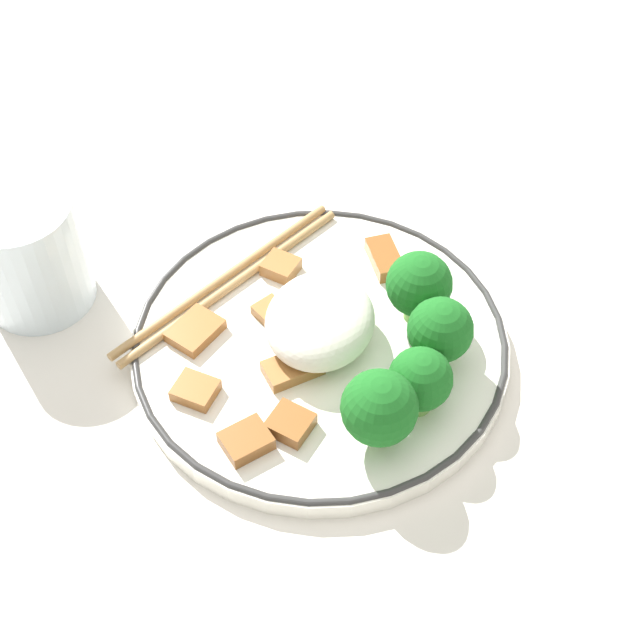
{
  "coord_description": "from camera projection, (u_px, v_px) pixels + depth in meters",
  "views": [
    {
      "loc": [
        0.38,
        0.1,
        0.49
      ],
      "look_at": [
        0.0,
        0.0,
        0.03
      ],
      "focal_mm": 50.0,
      "sensor_mm": 36.0,
      "label": 1
    }
  ],
  "objects": [
    {
      "name": "meat_near_back",
      "position": [
        196.0,
        390.0,
        0.58
      ],
      "size": [
        0.03,
        0.03,
        0.01
      ],
      "color": "#995B28",
      "rests_on": "plate"
    },
    {
      "name": "meat_mid_right",
      "position": [
        246.0,
        441.0,
        0.56
      ],
      "size": [
        0.04,
        0.04,
        0.01
      ],
      "color": "brown",
      "rests_on": "plate"
    },
    {
      "name": "broccoli_back_center",
      "position": [
        420.0,
        380.0,
        0.56
      ],
      "size": [
        0.04,
        0.04,
        0.05
      ],
      "color": "#7FB756",
      "rests_on": "plate"
    },
    {
      "name": "rice_mound",
      "position": [
        319.0,
        320.0,
        0.6
      ],
      "size": [
        0.08,
        0.07,
        0.04
      ],
      "color": "white",
      "rests_on": "plate"
    },
    {
      "name": "broccoli_back_left",
      "position": [
        379.0,
        408.0,
        0.54
      ],
      "size": [
        0.05,
        0.05,
        0.06
      ],
      "color": "#7FB756",
      "rests_on": "plate"
    },
    {
      "name": "broccoli_mid_left",
      "position": [
        419.0,
        285.0,
        0.6
      ],
      "size": [
        0.05,
        0.05,
        0.06
      ],
      "color": "#7FB756",
      "rests_on": "plate"
    },
    {
      "name": "meat_mid_left",
      "position": [
        293.0,
        368.0,
        0.59
      ],
      "size": [
        0.04,
        0.04,
        0.01
      ],
      "color": "#9E6633",
      "rests_on": "plate"
    },
    {
      "name": "plate",
      "position": [
        320.0,
        343.0,
        0.62
      ],
      "size": [
        0.26,
        0.26,
        0.02
      ],
      "color": "white",
      "rests_on": "ground_plane"
    },
    {
      "name": "meat_near_front",
      "position": [
        281.0,
        267.0,
        0.65
      ],
      "size": [
        0.03,
        0.03,
        0.01
      ],
      "color": "#9E6633",
      "rests_on": "plate"
    },
    {
      "name": "meat_near_right",
      "position": [
        273.0,
        314.0,
        0.63
      ],
      "size": [
        0.03,
        0.03,
        0.01
      ],
      "color": "#9E6633",
      "rests_on": "plate"
    },
    {
      "name": "meat_near_left",
      "position": [
        293.0,
        424.0,
        0.56
      ],
      "size": [
        0.03,
        0.03,
        0.01
      ],
      "color": "brown",
      "rests_on": "plate"
    },
    {
      "name": "meat_far_scatter",
      "position": [
        385.0,
        258.0,
        0.66
      ],
      "size": [
        0.04,
        0.04,
        0.01
      ],
      "color": "brown",
      "rests_on": "plate"
    },
    {
      "name": "ground_plane",
      "position": [
        320.0,
        351.0,
        0.63
      ],
      "size": [
        3.0,
        3.0,
        0.0
      ],
      "primitive_type": "plane",
      "color": "silver"
    },
    {
      "name": "chopsticks",
      "position": [
        229.0,
        281.0,
        0.65
      ],
      "size": [
        0.19,
        0.12,
        0.01
      ],
      "color": "#AD8451",
      "rests_on": "plate"
    },
    {
      "name": "drinking_glass",
      "position": [
        29.0,
        253.0,
        0.63
      ],
      "size": [
        0.08,
        0.08,
        0.09
      ],
      "color": "silver",
      "rests_on": "ground_plane"
    },
    {
      "name": "broccoli_back_right",
      "position": [
        439.0,
        335.0,
        0.58
      ],
      "size": [
        0.04,
        0.04,
        0.06
      ],
      "color": "#7FB756",
      "rests_on": "plate"
    },
    {
      "name": "meat_on_rice_edge",
      "position": [
        195.0,
        331.0,
        0.62
      ],
      "size": [
        0.04,
        0.04,
        0.01
      ],
      "color": "#995B28",
      "rests_on": "plate"
    }
  ]
}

